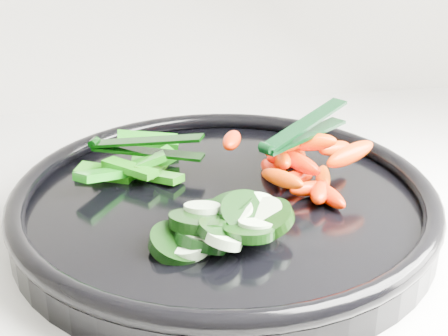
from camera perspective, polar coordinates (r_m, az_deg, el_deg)
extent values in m
cube|color=silver|center=(0.65, 14.11, -3.19)|extent=(2.02, 0.62, 0.03)
cylinder|color=black|center=(0.56, 0.00, -3.96)|extent=(0.45, 0.45, 0.02)
torus|color=black|center=(0.55, 0.00, -2.27)|extent=(0.46, 0.46, 0.02)
cylinder|color=black|center=(0.48, -2.06, -6.70)|extent=(0.06, 0.06, 0.03)
cylinder|color=#DFFAC8|center=(0.49, -2.36, -6.51)|extent=(0.05, 0.05, 0.03)
cylinder|color=black|center=(0.48, -4.13, -6.96)|extent=(0.06, 0.07, 0.03)
cylinder|color=#B7D2A8|center=(0.49, -2.95, -5.84)|extent=(0.03, 0.03, 0.02)
cylinder|color=black|center=(0.51, -1.49, -4.62)|extent=(0.06, 0.06, 0.02)
cylinder|color=#D7F4C3|center=(0.51, -2.75, -5.12)|extent=(0.05, 0.05, 0.02)
cylinder|color=black|center=(0.49, -2.91, -6.44)|extent=(0.06, 0.06, 0.01)
cylinder|color=#CEEEBE|center=(0.48, -3.24, -7.18)|extent=(0.04, 0.04, 0.01)
cylinder|color=black|center=(0.49, -2.64, -6.15)|extent=(0.04, 0.04, 0.02)
cylinder|color=beige|center=(0.48, -2.55, -6.52)|extent=(0.04, 0.04, 0.02)
cylinder|color=black|center=(0.49, 3.84, -4.74)|extent=(0.05, 0.06, 0.03)
cylinder|color=beige|center=(0.50, 3.56, -4.31)|extent=(0.04, 0.04, 0.02)
cylinder|color=black|center=(0.49, -2.40, -4.92)|extent=(0.07, 0.07, 0.02)
cylinder|color=beige|center=(0.51, -2.02, -3.79)|extent=(0.04, 0.04, 0.02)
cylinder|color=black|center=(0.47, -0.30, -6.00)|extent=(0.04, 0.05, 0.03)
cylinder|color=beige|center=(0.46, -0.05, -6.60)|extent=(0.04, 0.03, 0.02)
cylinder|color=black|center=(0.50, 2.30, -4.36)|extent=(0.07, 0.06, 0.03)
cylinder|color=beige|center=(0.50, 3.25, -3.94)|extent=(0.05, 0.05, 0.03)
cylinder|color=black|center=(0.51, 0.59, -3.46)|extent=(0.05, 0.05, 0.02)
cylinder|color=#DBFCC9|center=(0.50, 1.14, -4.12)|extent=(0.04, 0.04, 0.02)
cylinder|color=black|center=(0.47, 2.31, -5.91)|extent=(0.04, 0.04, 0.02)
cylinder|color=beige|center=(0.48, 2.91, -5.29)|extent=(0.04, 0.04, 0.01)
ellipsoid|color=#EF4100|center=(0.58, 9.03, -1.03)|extent=(0.03, 0.04, 0.02)
ellipsoid|color=#FF4A00|center=(0.56, 7.82, -1.87)|extent=(0.04, 0.03, 0.02)
ellipsoid|color=#E43500|center=(0.55, 9.55, -2.49)|extent=(0.03, 0.05, 0.02)
ellipsoid|color=#F63200|center=(0.59, 4.31, 0.02)|extent=(0.02, 0.05, 0.03)
ellipsoid|color=#FF1500|center=(0.60, 4.48, 0.13)|extent=(0.02, 0.04, 0.02)
ellipsoid|color=#FF3800|center=(0.55, 8.80, -2.20)|extent=(0.04, 0.05, 0.03)
ellipsoid|color=#E93B00|center=(0.57, 6.58, -0.99)|extent=(0.05, 0.04, 0.02)
ellipsoid|color=red|center=(0.63, 6.09, 1.50)|extent=(0.03, 0.05, 0.02)
ellipsoid|color=#FB3100|center=(0.62, 4.88, 1.11)|extent=(0.03, 0.05, 0.02)
ellipsoid|color=#FF3000|center=(0.54, 5.33, -0.98)|extent=(0.04, 0.05, 0.02)
ellipsoid|color=red|center=(0.62, 6.13, 2.52)|extent=(0.02, 0.06, 0.03)
ellipsoid|color=#E53800|center=(0.58, 5.24, 0.83)|extent=(0.02, 0.05, 0.03)
ellipsoid|color=#F31E00|center=(0.57, 6.86, 0.54)|extent=(0.04, 0.05, 0.02)
ellipsoid|color=#E20D00|center=(0.58, 5.25, 1.04)|extent=(0.04, 0.04, 0.02)
ellipsoid|color=#EB2600|center=(0.61, 10.08, 1.79)|extent=(0.05, 0.03, 0.02)
ellipsoid|color=#FF4B00|center=(0.58, 7.90, 2.37)|extent=(0.05, 0.04, 0.03)
ellipsoid|color=#FF1700|center=(0.58, 0.72, 2.55)|extent=(0.03, 0.05, 0.02)
ellipsoid|color=#FF6300|center=(0.58, 6.56, 2.44)|extent=(0.05, 0.04, 0.02)
ellipsoid|color=#FF1E00|center=(0.56, 11.47, 1.27)|extent=(0.06, 0.04, 0.03)
cube|color=#24700A|center=(0.61, -7.64, 0.31)|extent=(0.02, 0.06, 0.02)
cube|color=#206409|center=(0.60, -6.51, -0.03)|extent=(0.04, 0.07, 0.03)
cube|color=#0D6B0A|center=(0.59, -5.90, -0.79)|extent=(0.05, 0.05, 0.01)
cube|color=#176109|center=(0.61, -7.09, 0.14)|extent=(0.07, 0.05, 0.02)
cube|color=#216309|center=(0.60, -10.81, -0.46)|extent=(0.06, 0.04, 0.01)
cube|color=#216509|center=(0.61, -8.50, -0.04)|extent=(0.03, 0.06, 0.03)
cube|color=#0B6709|center=(0.59, -7.73, 0.27)|extent=(0.05, 0.02, 0.02)
cube|color=#0C720A|center=(0.57, -11.11, -0.62)|extent=(0.05, 0.05, 0.02)
cube|color=#1D690A|center=(0.58, -8.63, -0.02)|extent=(0.05, 0.05, 0.01)
cube|color=#156409|center=(0.64, -6.99, 2.57)|extent=(0.06, 0.02, 0.02)
cylinder|color=black|center=(0.53, 3.86, 1.85)|extent=(0.01, 0.01, 0.01)
cube|color=black|center=(0.58, 7.40, 2.97)|extent=(0.10, 0.08, 0.00)
cube|color=black|center=(0.57, 7.46, 4.04)|extent=(0.10, 0.08, 0.02)
cylinder|color=black|center=(0.62, -11.79, 2.31)|extent=(0.01, 0.01, 0.01)
cube|color=black|center=(0.60, -7.00, 1.46)|extent=(0.11, 0.06, 0.00)
cube|color=black|center=(0.60, -7.06, 2.47)|extent=(0.11, 0.06, 0.02)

